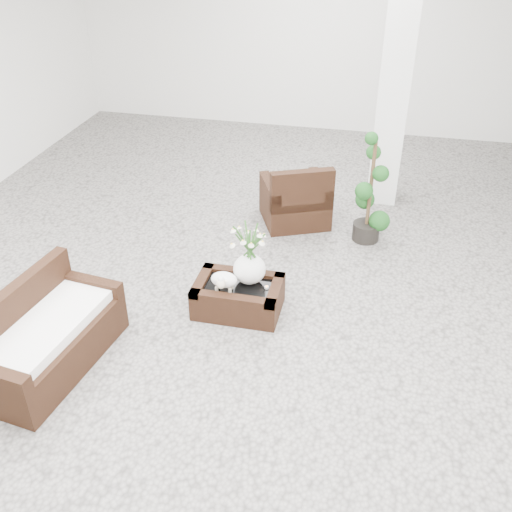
% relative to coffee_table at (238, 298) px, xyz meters
% --- Properties ---
extents(ground, '(11.00, 11.00, 0.00)m').
position_rel_coffee_table_xyz_m(ground, '(0.16, 0.23, -0.16)').
color(ground, gray).
rests_on(ground, ground).
extents(column, '(0.40, 0.40, 3.50)m').
position_rel_coffee_table_xyz_m(column, '(1.36, 3.03, 1.59)').
color(column, white).
rests_on(column, ground).
extents(coffee_table, '(0.90, 0.60, 0.31)m').
position_rel_coffee_table_xyz_m(coffee_table, '(0.00, 0.00, 0.00)').
color(coffee_table, black).
rests_on(coffee_table, ground).
extents(sheep_figurine, '(0.28, 0.23, 0.21)m').
position_rel_coffee_table_xyz_m(sheep_figurine, '(-0.12, -0.10, 0.26)').
color(sheep_figurine, white).
rests_on(sheep_figurine, coffee_table).
extents(planter_narcissus, '(0.44, 0.44, 0.80)m').
position_rel_coffee_table_xyz_m(planter_narcissus, '(0.10, 0.10, 0.56)').
color(planter_narcissus, white).
rests_on(planter_narcissus, coffee_table).
extents(tealight, '(0.04, 0.04, 0.03)m').
position_rel_coffee_table_xyz_m(tealight, '(0.30, 0.02, 0.17)').
color(tealight, white).
rests_on(tealight, coffee_table).
extents(armchair, '(1.06, 1.04, 0.87)m').
position_rel_coffee_table_xyz_m(armchair, '(0.25, 2.09, 0.28)').
color(armchair, black).
rests_on(armchair, ground).
extents(loveseat, '(0.92, 1.59, 0.80)m').
position_rel_coffee_table_xyz_m(loveseat, '(-1.50, -1.20, 0.25)').
color(loveseat, black).
rests_on(loveseat, ground).
extents(topiary, '(0.38, 0.38, 1.42)m').
position_rel_coffee_table_xyz_m(topiary, '(1.22, 1.80, 0.55)').
color(topiary, '#144014').
rests_on(topiary, ground).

